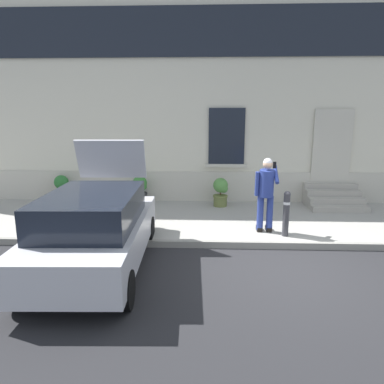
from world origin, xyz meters
name	(u,v)px	position (x,y,z in m)	size (l,w,h in m)	color
ground_plane	(280,267)	(0.00, 0.00, 0.00)	(80.00, 80.00, 0.00)	#232326
sidewalk	(259,220)	(0.00, 2.80, 0.07)	(24.00, 3.60, 0.15)	#99968E
curb_edge	(272,245)	(0.00, 0.94, 0.07)	(24.00, 0.12, 0.15)	gray
building_facade	(253,86)	(0.01, 5.29, 3.73)	(24.00, 1.52, 7.50)	beige
entrance_stoop	(333,198)	(2.38, 4.12, 0.39)	(1.60, 1.28, 0.64)	#9E998E
hatchback_car_silver	(96,229)	(-3.47, -0.23, 0.80)	(1.91, 4.12, 2.34)	#B7B7BF
bollard_near_person	(286,212)	(0.37, 1.35, 0.71)	(0.15, 0.15, 1.04)	#333338
person_on_phone	(266,190)	(-0.06, 1.62, 1.15)	(0.51, 0.47, 1.75)	navy
planter_terracotta	(62,188)	(-5.94, 4.24, 0.61)	(0.44, 0.44, 0.86)	#B25B38
planter_charcoal	(140,189)	(-3.47, 4.21, 0.61)	(0.44, 0.44, 0.86)	#2D2D30
planter_olive	(221,191)	(-1.00, 3.96, 0.61)	(0.44, 0.44, 0.86)	#606B38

